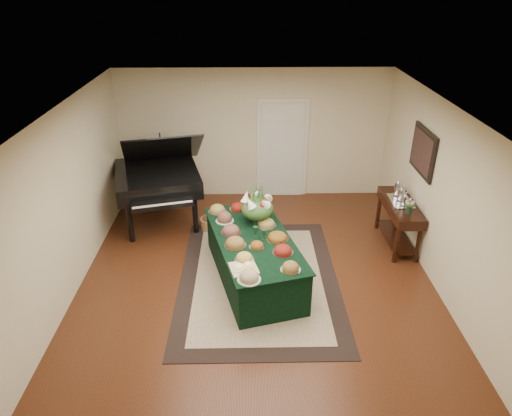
{
  "coord_description": "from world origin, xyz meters",
  "views": [
    {
      "loc": [
        -0.13,
        -6.03,
        4.34
      ],
      "look_at": [
        0.0,
        0.3,
        1.05
      ],
      "focal_mm": 32.0,
      "sensor_mm": 36.0,
      "label": 1
    }
  ],
  "objects_px": {
    "buffet_table": "(254,258)",
    "grand_piano": "(158,178)",
    "floral_centerpiece": "(257,205)",
    "mahogany_sideboard": "(399,212)"
  },
  "relations": [
    {
      "from": "mahogany_sideboard",
      "to": "grand_piano",
      "type": "bearing_deg",
      "value": 167.71
    },
    {
      "from": "grand_piano",
      "to": "buffet_table",
      "type": "bearing_deg",
      "value": -47.21
    },
    {
      "from": "grand_piano",
      "to": "floral_centerpiece",
      "type": "bearing_deg",
      "value": -37.65
    },
    {
      "from": "floral_centerpiece",
      "to": "buffet_table",
      "type": "bearing_deg",
      "value": -97.91
    },
    {
      "from": "buffet_table",
      "to": "grand_piano",
      "type": "relative_size",
      "value": 1.22
    },
    {
      "from": "floral_centerpiece",
      "to": "grand_piano",
      "type": "bearing_deg",
      "value": 142.35
    },
    {
      "from": "grand_piano",
      "to": "mahogany_sideboard",
      "type": "distance_m",
      "value": 4.41
    },
    {
      "from": "buffet_table",
      "to": "floral_centerpiece",
      "type": "relative_size",
      "value": 4.7
    },
    {
      "from": "floral_centerpiece",
      "to": "grand_piano",
      "type": "distance_m",
      "value": 2.31
    },
    {
      "from": "buffet_table",
      "to": "mahogany_sideboard",
      "type": "relative_size",
      "value": 1.87
    }
  ]
}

